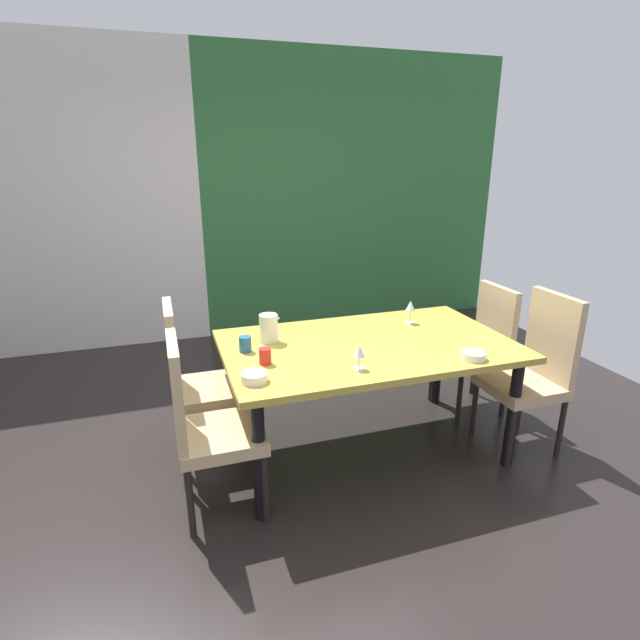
% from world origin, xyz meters
% --- Properties ---
extents(ground_plane, '(5.99, 5.42, 0.02)m').
position_xyz_m(ground_plane, '(0.00, 0.00, -0.01)').
color(ground_plane, black).
extents(back_panel_interior, '(2.66, 0.10, 2.86)m').
position_xyz_m(back_panel_interior, '(-1.67, 2.66, 1.43)').
color(back_panel_interior, silver).
rests_on(back_panel_interior, ground_plane).
extents(garden_window_panel, '(3.33, 0.10, 2.86)m').
position_xyz_m(garden_window_panel, '(1.33, 2.66, 1.43)').
color(garden_window_panel, '#2F6937').
rests_on(garden_window_panel, ground_plane).
extents(dining_table, '(1.77, 1.07, 0.75)m').
position_xyz_m(dining_table, '(0.39, 0.12, 0.67)').
color(dining_table, '#B39B3A').
rests_on(dining_table, ground_plane).
extents(chair_left_near, '(0.44, 0.44, 1.00)m').
position_xyz_m(chair_left_near, '(-0.65, -0.16, 0.54)').
color(chair_left_near, tan).
rests_on(chair_left_near, ground_plane).
extents(chair_right_near, '(0.44, 0.44, 1.03)m').
position_xyz_m(chair_right_near, '(1.44, -0.16, 0.55)').
color(chair_right_near, tan).
rests_on(chair_right_near, ground_plane).
extents(chair_left_far, '(0.44, 0.44, 1.02)m').
position_xyz_m(chair_left_far, '(-0.65, 0.40, 0.55)').
color(chair_left_far, tan).
rests_on(chair_left_far, ground_plane).
extents(chair_right_far, '(0.44, 0.44, 0.94)m').
position_xyz_m(chair_right_far, '(1.43, 0.40, 0.52)').
color(chair_right_far, tan).
rests_on(chair_right_far, ground_plane).
extents(wine_glass_front, '(0.06, 0.06, 0.14)m').
position_xyz_m(wine_glass_front, '(0.19, -0.23, 0.85)').
color(wine_glass_front, silver).
rests_on(wine_glass_front, dining_table).
extents(wine_glass_rear, '(0.07, 0.07, 0.16)m').
position_xyz_m(wine_glass_rear, '(0.82, 0.38, 0.87)').
color(wine_glass_rear, silver).
rests_on(wine_glass_rear, dining_table).
extents(serving_bowl_center, '(0.14, 0.14, 0.05)m').
position_xyz_m(serving_bowl_center, '(-0.38, -0.21, 0.77)').
color(serving_bowl_center, silver).
rests_on(serving_bowl_center, dining_table).
extents(serving_bowl_near_window, '(0.14, 0.14, 0.04)m').
position_xyz_m(serving_bowl_near_window, '(0.86, -0.30, 0.77)').
color(serving_bowl_near_window, silver).
rests_on(serving_bowl_near_window, dining_table).
extents(cup_near_shelf, '(0.07, 0.07, 0.09)m').
position_xyz_m(cup_near_shelf, '(-0.28, -0.00, 0.80)').
color(cup_near_shelf, red).
rests_on(cup_near_shelf, dining_table).
extents(cup_right, '(0.07, 0.07, 0.09)m').
position_xyz_m(cup_right, '(-0.35, 0.22, 0.80)').
color(cup_right, '#225A87').
rests_on(cup_right, dining_table).
extents(pitcher_corner, '(0.13, 0.11, 0.18)m').
position_xyz_m(pitcher_corner, '(-0.18, 0.33, 0.84)').
color(pitcher_corner, silver).
rests_on(pitcher_corner, dining_table).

